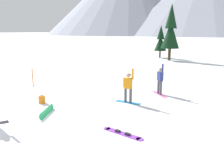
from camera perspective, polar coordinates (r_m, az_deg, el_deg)
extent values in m
plane|color=white|center=(11.27, -18.13, -8.50)|extent=(800.00, 800.00, 0.00)
cube|color=#1E8CD8|center=(13.24, 3.97, -4.56)|extent=(1.49, 0.34, 0.02)
cylinder|color=#4C4C51|center=(13.19, 3.37, -2.73)|extent=(0.15, 0.15, 0.81)
cylinder|color=#4C4C51|center=(13.06, 4.63, -2.91)|extent=(0.15, 0.15, 0.81)
cube|color=orange|center=(12.94, 4.05, 0.19)|extent=(0.41, 0.26, 0.60)
cylinder|color=orange|center=(13.05, 3.02, 0.36)|extent=(0.11, 0.11, 0.58)
cylinder|color=orange|center=(12.73, 5.14, 2.47)|extent=(0.11, 0.11, 0.60)
sphere|color=tan|center=(12.85, 4.08, 2.19)|extent=(0.24, 0.24, 0.24)
cube|color=black|center=(12.97, 4.35, 2.33)|extent=(0.17, 0.05, 0.08)
cube|color=pink|center=(15.20, 11.65, -2.47)|extent=(1.28, 1.30, 0.02)
cylinder|color=#4C4C51|center=(15.23, 11.44, -0.67)|extent=(0.15, 0.15, 0.88)
cylinder|color=#4C4C51|center=(14.96, 12.02, -0.95)|extent=(0.15, 0.15, 0.88)
cube|color=navy|center=(14.94, 11.85, 1.88)|extent=(0.45, 0.45, 0.56)
cylinder|color=navy|center=(15.16, 11.38, 2.02)|extent=(0.11, 0.11, 0.58)
cylinder|color=navy|center=(14.62, 12.44, 3.71)|extent=(0.11, 0.11, 0.60)
sphere|color=tan|center=(14.86, 11.93, 3.53)|extent=(0.24, 0.24, 0.24)
cube|color=black|center=(14.93, 12.40, 3.59)|extent=(0.15, 0.15, 0.08)
cube|color=#19B259|center=(11.81, -15.88, -6.59)|extent=(0.64, 1.43, 0.29)
cylinder|color=#19B259|center=(12.46, -14.64, -5.46)|extent=(0.20, 0.31, 0.29)
cylinder|color=#19B259|center=(11.16, -17.26, -7.85)|extent=(0.20, 0.31, 0.29)
cube|color=black|center=(12.01, -15.70, -6.17)|extent=(0.17, 0.22, 0.15)
cube|color=black|center=(11.62, -16.49, -6.88)|extent=(0.17, 0.22, 0.15)
cube|color=#993FD8|center=(9.40, 2.63, -12.17)|extent=(1.62, 0.58, 0.02)
cylinder|color=#993FD8|center=(9.84, -1.25, -10.96)|extent=(0.34, 0.34, 0.02)
cylinder|color=#993FD8|center=(9.02, 6.90, -13.42)|extent=(0.34, 0.34, 0.02)
cube|color=black|center=(9.51, 1.42, -11.54)|extent=(0.22, 0.17, 0.07)
cube|color=black|center=(9.26, 3.87, -12.28)|extent=(0.22, 0.17, 0.07)
cube|color=orange|center=(13.59, -16.96, -3.73)|extent=(0.38, 0.34, 0.44)
cube|color=#A85613|center=(13.73, -16.82, -3.84)|extent=(0.22, 0.17, 0.20)
cylinder|color=black|center=(13.53, -17.03, -2.76)|extent=(0.12, 0.08, 0.02)
cylinder|color=orange|center=(17.56, -19.07, 1.48)|extent=(0.06, 0.06, 1.41)
cylinder|color=#472D19|center=(32.93, 14.03, 7.16)|extent=(0.38, 0.38, 1.67)
cone|color=black|center=(32.78, 14.28, 11.70)|extent=(2.46, 2.46, 3.55)
cone|color=black|center=(32.83, 14.54, 16.03)|extent=(1.60, 1.60, 3.25)
cylinder|color=#472D19|center=(35.89, 11.79, 7.26)|extent=(0.24, 0.24, 1.07)
cone|color=black|center=(35.77, 11.91, 9.91)|extent=(1.79, 1.79, 2.27)
cone|color=black|center=(35.72, 12.04, 12.45)|extent=(1.16, 1.16, 2.08)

